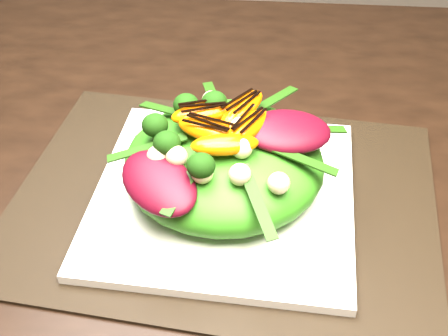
# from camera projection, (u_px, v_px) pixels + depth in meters

# --- Properties ---
(dining_table) EXTENTS (1.60, 0.90, 0.75)m
(dining_table) POSITION_uv_depth(u_px,v_px,m) (291.00, 189.00, 0.69)
(dining_table) COLOR black
(dining_table) RESTS_ON floor
(placemat) EXTENTS (0.48, 0.38, 0.00)m
(placemat) POSITION_uv_depth(u_px,v_px,m) (224.00, 199.00, 0.64)
(placemat) COLOR black
(placemat) RESTS_ON dining_table
(plate_base) EXTENTS (0.29, 0.29, 0.01)m
(plate_base) POSITION_uv_depth(u_px,v_px,m) (224.00, 194.00, 0.64)
(plate_base) COLOR white
(plate_base) RESTS_ON placemat
(salad_bowl) EXTENTS (0.24, 0.24, 0.02)m
(salad_bowl) POSITION_uv_depth(u_px,v_px,m) (224.00, 185.00, 0.63)
(salad_bowl) COLOR white
(salad_bowl) RESTS_ON plate_base
(lettuce_mound) EXTENTS (0.24, 0.24, 0.07)m
(lettuce_mound) POSITION_uv_depth(u_px,v_px,m) (224.00, 162.00, 0.61)
(lettuce_mound) COLOR #337B17
(lettuce_mound) RESTS_ON salad_bowl
(radicchio_leaf) EXTENTS (0.10, 0.08, 0.02)m
(radicchio_leaf) POSITION_uv_depth(u_px,v_px,m) (288.00, 131.00, 0.59)
(radicchio_leaf) COLOR #3D0611
(radicchio_leaf) RESTS_ON lettuce_mound
(orange_segment) EXTENTS (0.07, 0.05, 0.02)m
(orange_segment) POSITION_uv_depth(u_px,v_px,m) (218.00, 120.00, 0.59)
(orange_segment) COLOR #DA5503
(orange_segment) RESTS_ON lettuce_mound
(broccoli_floret) EXTENTS (0.04, 0.04, 0.04)m
(broccoli_floret) POSITION_uv_depth(u_px,v_px,m) (172.00, 103.00, 0.61)
(broccoli_floret) COLOR black
(broccoli_floret) RESTS_ON lettuce_mound
(macadamia_nut) EXTENTS (0.02, 0.02, 0.02)m
(macadamia_nut) POSITION_uv_depth(u_px,v_px,m) (244.00, 148.00, 0.56)
(macadamia_nut) COLOR #C0BC87
(macadamia_nut) RESTS_ON lettuce_mound
(balsamic_drizzle) EXTENTS (0.04, 0.02, 0.00)m
(balsamic_drizzle) POSITION_uv_depth(u_px,v_px,m) (218.00, 112.00, 0.59)
(balsamic_drizzle) COLOR black
(balsamic_drizzle) RESTS_ON orange_segment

